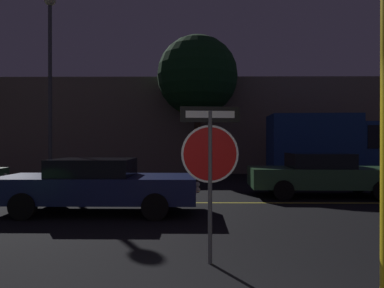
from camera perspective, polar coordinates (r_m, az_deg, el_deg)
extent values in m
cube|color=gold|center=(10.71, 0.09, -8.93)|extent=(41.79, 0.12, 0.01)
cylinder|color=#4C4C51|center=(5.33, 2.77, -6.63)|extent=(0.06, 0.06, 2.16)
cylinder|color=white|center=(5.29, 2.77, -1.52)|extent=(0.82, 0.09, 0.82)
cylinder|color=#B71414|center=(5.29, 2.77, -1.52)|extent=(0.76, 0.09, 0.76)
cube|color=black|center=(5.30, 2.77, 4.53)|extent=(0.85, 0.11, 0.22)
cube|color=white|center=(5.30, 2.77, 4.53)|extent=(0.70, 0.10, 0.10)
sphere|color=#F4EFCC|center=(14.16, -26.58, -4.27)|extent=(0.14, 0.14, 0.14)
cube|color=navy|center=(9.46, -13.96, -6.53)|extent=(4.74, 1.87, 0.60)
cube|color=black|center=(9.45, -14.80, -3.46)|extent=(1.90, 1.60, 0.42)
cylinder|color=black|center=(10.12, -4.52, -7.78)|extent=(0.60, 0.20, 0.60)
cylinder|color=black|center=(8.37, -5.65, -9.48)|extent=(0.60, 0.20, 0.60)
cylinder|color=black|center=(10.79, -20.36, -7.29)|extent=(0.60, 0.20, 0.60)
cylinder|color=black|center=(9.17, -24.41, -8.65)|extent=(0.60, 0.20, 0.60)
sphere|color=#F4EFCC|center=(9.72, 0.80, -6.17)|extent=(0.14, 0.14, 0.14)
sphere|color=#F4EFCC|center=(8.58, 0.81, -7.03)|extent=(0.14, 0.14, 0.14)
cube|color=#335B38|center=(12.64, 19.37, -4.79)|extent=(4.69, 2.05, 0.61)
cube|color=black|center=(12.56, 18.77, -2.39)|extent=(1.90, 1.69, 0.46)
cylinder|color=black|center=(14.00, 23.93, -5.56)|extent=(0.61, 0.22, 0.60)
cylinder|color=black|center=(12.33, 27.05, -6.36)|extent=(0.61, 0.22, 0.60)
cylinder|color=black|center=(13.22, 12.22, -5.88)|extent=(0.61, 0.22, 0.60)
cylinder|color=black|center=(11.44, 13.78, -6.85)|extent=(0.61, 0.22, 0.60)
cube|color=navy|center=(18.40, 26.86, -0.44)|extent=(2.39, 2.38, 2.20)
cube|color=black|center=(18.40, 26.86, 0.93)|extent=(2.16, 2.42, 0.97)
cube|color=navy|center=(17.44, 17.80, 0.09)|extent=(3.83, 2.60, 2.53)
cylinder|color=black|center=(19.49, 25.35, -3.56)|extent=(0.85, 0.32, 0.84)
cylinder|color=black|center=(18.47, 14.92, -3.76)|extent=(0.85, 0.32, 0.84)
cylinder|color=black|center=(16.21, 16.54, -4.32)|extent=(0.85, 0.32, 0.84)
cylinder|color=#4C4C51|center=(17.08, -20.81, 7.10)|extent=(0.16, 0.16, 7.50)
sphere|color=#F9E5B2|center=(18.00, -20.84, 19.86)|extent=(0.50, 0.50, 0.50)
cylinder|color=#422D1E|center=(19.31, 0.84, 0.60)|extent=(0.32, 0.32, 3.65)
sphere|color=#143819|center=(19.61, 0.84, 10.36)|extent=(4.16, 4.16, 4.16)
cube|color=#7A6B5B|center=(22.50, -4.69, 2.63)|extent=(26.43, 4.25, 5.28)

